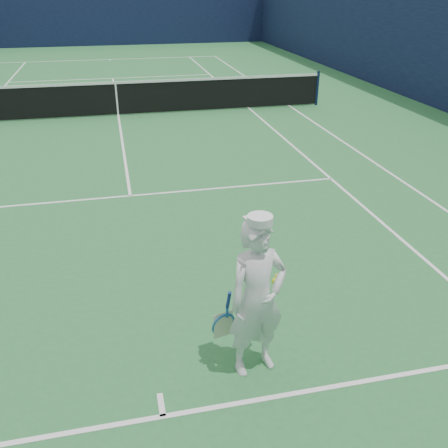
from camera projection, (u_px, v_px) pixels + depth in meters
The scene contains 5 objects.
ground at pixel (118, 115), 15.12m from camera, with size 80.00×80.00×0.00m, color #2A6F38.
court_markings at pixel (118, 115), 15.12m from camera, with size 11.03×23.83×0.01m.
windscreen_fence at pixel (112, 46), 14.24m from camera, with size 20.12×36.12×4.00m.
tennis_net at pixel (117, 97), 14.88m from camera, with size 12.88×0.09×1.07m.
tennis_player at pixel (257, 299), 4.97m from camera, with size 0.82×0.54×1.79m.
Camera 1 is at (-0.19, -15.36, 3.74)m, focal length 40.00 mm.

